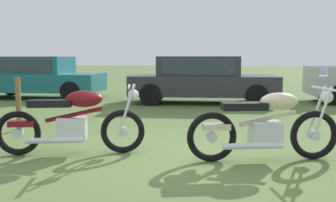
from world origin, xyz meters
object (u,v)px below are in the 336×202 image
motorcycle_cream (266,126)px  car_teal (36,75)px  car_charcoal (201,77)px  fence_post_wooden (18,104)px  motorcycle_maroon (72,122)px

motorcycle_cream → car_teal: 9.99m
car_charcoal → fence_post_wooden: car_charcoal is taller
fence_post_wooden → motorcycle_maroon: bearing=-41.8°
car_charcoal → car_teal: bearing=171.4°
car_charcoal → motorcycle_cream: bearing=-81.3°
motorcycle_cream → fence_post_wooden: size_ratio=2.01×
motorcycle_cream → fence_post_wooden: (-4.45, 1.47, 0.03)m
car_charcoal → fence_post_wooden: (-3.16, -5.02, -0.29)m
car_charcoal → motorcycle_maroon: bearing=-104.9°
motorcycle_maroon → car_charcoal: (1.43, 6.56, 0.32)m
motorcycle_cream → car_charcoal: car_charcoal is taller
motorcycle_cream → car_charcoal: bearing=87.6°
car_teal → fence_post_wooden: bearing=-67.5°
motorcycle_maroon → fence_post_wooden: size_ratio=2.04×
car_charcoal → fence_post_wooden: bearing=-124.7°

